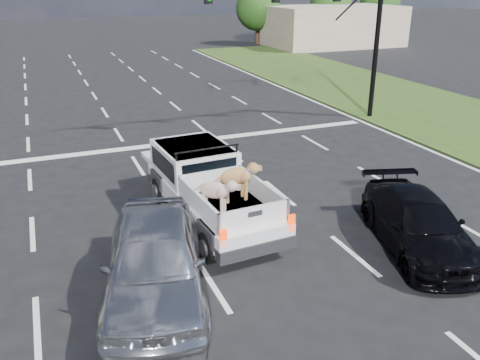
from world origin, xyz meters
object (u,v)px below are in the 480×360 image
object	(u,v)px
traffic_signal	(332,12)
black_coupe	(418,223)
pickup_truck	(208,186)
silver_sedan	(154,260)

from	to	relation	value
traffic_signal	black_coupe	size ratio (longest dim) A/B	2.09
traffic_signal	pickup_truck	size ratio (longest dim) A/B	1.68
pickup_truck	black_coupe	bearing A→B (deg)	-43.34
black_coupe	pickup_truck	bearing A→B (deg)	157.54
traffic_signal	black_coupe	bearing A→B (deg)	-109.81
traffic_signal	silver_sedan	xyz separation A→B (m)	(-10.13, -10.35, -3.90)
traffic_signal	black_coupe	world-z (taller)	traffic_signal
silver_sedan	black_coupe	world-z (taller)	silver_sedan
pickup_truck	silver_sedan	world-z (taller)	pickup_truck
silver_sedan	black_coupe	xyz separation A→B (m)	(6.27, -0.34, -0.20)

